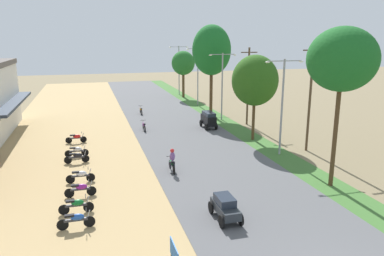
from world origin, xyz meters
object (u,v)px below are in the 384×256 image
object	(u,v)px
parked_motorbike_third	(81,189)
streetlamp_mid	(222,82)
median_tree_second	(255,81)
motorbike_ahead_second	(172,161)
parked_motorbike_fifth	(77,157)
parked_motorbike_seventh	(76,138)
parked_motorbike_nearest	(76,219)
streetlamp_farthest	(179,67)
utility_pole_near	(248,85)
parked_motorbike_fourth	(81,175)
motorbike_ahead_fourth	(141,110)
parked_motorbike_second	(77,205)
car_van_black	(209,119)
motorbike_ahead_third	(144,125)
streetlamp_far	(198,72)
utility_pole_far	(310,96)
median_tree_third	(212,50)
streetlamp_near	(282,100)
parked_motorbike_sixth	(77,150)
median_tree_fourth	(183,63)
street_signboard	(174,256)
car_sedan_charcoal	(225,207)

from	to	relation	value
parked_motorbike_third	streetlamp_mid	xyz separation A→B (m)	(15.07, 17.41, 3.79)
median_tree_second	streetlamp_mid	world-z (taller)	median_tree_second
motorbike_ahead_second	parked_motorbike_fifth	bearing A→B (deg)	149.98
parked_motorbike_third	parked_motorbike_seventh	size ratio (longest dim) A/B	1.00
parked_motorbike_nearest	median_tree_second	xyz separation A→B (m)	(15.05, 12.54, 4.86)
streetlamp_farthest	utility_pole_near	xyz separation A→B (m)	(1.89, -22.73, -0.30)
parked_motorbike_fourth	motorbike_ahead_fourth	world-z (taller)	motorbike_ahead_fourth
parked_motorbike_second	median_tree_second	size ratio (longest dim) A/B	0.24
parked_motorbike_fourth	parked_motorbike_seventh	world-z (taller)	same
parked_motorbike_fifth	car_van_black	size ratio (longest dim) A/B	0.75
streetlamp_mid	parked_motorbike_fourth	bearing A→B (deg)	-134.85
median_tree_second	motorbike_ahead_third	distance (m)	11.88
parked_motorbike_fifth	median_tree_second	size ratio (longest dim) A/B	0.24
streetlamp_far	utility_pole_far	bearing A→B (deg)	-82.96
median_tree_third	streetlamp_farthest	distance (m)	17.56
streetlamp_farthest	utility_pole_near	distance (m)	22.82
streetlamp_near	motorbike_ahead_third	xyz separation A→B (m)	(-9.18, 10.65, -3.81)
median_tree_third	parked_motorbike_fifth	bearing A→B (deg)	-137.27
streetlamp_mid	parked_motorbike_nearest	bearing A→B (deg)	-125.66
streetlamp_farthest	motorbike_ahead_fourth	distance (m)	17.13
parked_motorbike_sixth	parked_motorbike_seventh	world-z (taller)	same
parked_motorbike_sixth	streetlamp_near	size ratio (longest dim) A/B	0.24
parked_motorbike_third	median_tree_fourth	bearing A→B (deg)	66.44
parked_motorbike_second	utility_pole_near	distance (m)	24.32
streetlamp_mid	streetlamp_farthest	xyz separation A→B (m)	(0.00, 20.03, 0.19)
street_signboard	streetlamp_mid	xyz separation A→B (m)	(11.57, 26.32, 3.24)
parked_motorbike_nearest	car_sedan_charcoal	distance (m)	7.31
parked_motorbike_seventh	median_tree_third	xyz separation A→B (m)	(15.22, 8.30, 7.10)
parked_motorbike_nearest	median_tree_third	bearing A→B (deg)	58.17
parked_motorbike_nearest	parked_motorbike_third	bearing A→B (deg)	87.63
parked_motorbike_seventh	motorbike_ahead_second	bearing A→B (deg)	-54.93
streetlamp_far	car_van_black	xyz separation A→B (m)	(-2.70, -12.90, -3.51)
parked_motorbike_second	streetlamp_far	world-z (taller)	streetlamp_far
parked_motorbike_seventh	motorbike_ahead_fourth	world-z (taller)	motorbike_ahead_fourth
parked_motorbike_third	parked_motorbike_sixth	xyz separation A→B (m)	(-0.37, 7.84, 0.00)
parked_motorbike_sixth	streetlamp_far	world-z (taller)	streetlamp_far
median_tree_third	streetlamp_farthest	xyz separation A→B (m)	(0.35, 17.28, -3.11)
parked_motorbike_fourth	streetlamp_mid	bearing A→B (deg)	45.15
streetlamp_far	motorbike_ahead_second	world-z (taller)	streetlamp_far
car_sedan_charcoal	motorbike_ahead_second	size ratio (longest dim) A/B	1.26
streetlamp_farthest	motorbike_ahead_second	bearing A→B (deg)	-104.58
parked_motorbike_seventh	streetlamp_far	xyz separation A→B (m)	(15.57, 14.96, 3.98)
streetlamp_farthest	utility_pole_near	size ratio (longest dim) A/B	0.96
parked_motorbike_fifth	streetlamp_far	world-z (taller)	streetlamp_far
parked_motorbike_sixth	car_van_black	xyz separation A→B (m)	(12.74, 6.07, 0.47)
median_tree_third	streetlamp_far	world-z (taller)	median_tree_third
parked_motorbike_second	motorbike_ahead_third	distance (m)	17.98
parked_motorbike_third	motorbike_ahead_third	distance (m)	15.91
median_tree_second	motorbike_ahead_second	bearing A→B (deg)	-145.37
street_signboard	utility_pole_near	size ratio (longest dim) A/B	0.19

